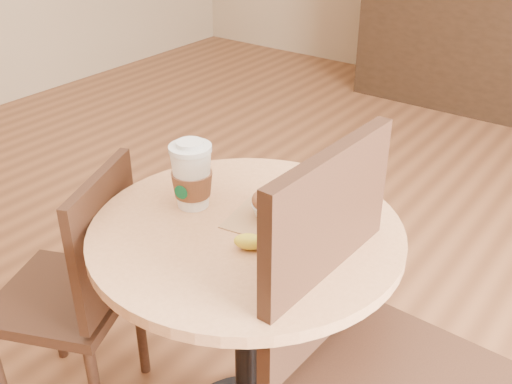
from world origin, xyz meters
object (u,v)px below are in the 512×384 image
chair_left (79,288)px  muffin (269,204)px  banana (279,224)px  cafe_table (247,290)px  coffee_cup (192,177)px  chair_right (371,358)px

chair_left → muffin: same height
muffin → banana: (0.05, -0.03, -0.02)m
banana → chair_left: bearing=-163.4°
muffin → banana: muffin is taller
cafe_table → coffee_cup: 0.33m
cafe_table → chair_right: chair_right is taller
chair_right → coffee_cup: (-0.55, 0.05, 0.26)m
coffee_cup → muffin: coffee_cup is taller
chair_left → banana: chair_left is taller
chair_left → muffin: size_ratio=9.59×
chair_right → muffin: chair_right is taller
chair_left → banana: size_ratio=3.00×
chair_right → coffee_cup: size_ratio=5.78×
cafe_table → banana: 0.23m
cafe_table → chair_right: 0.38m
cafe_table → chair_right: size_ratio=0.74×
chair_right → banana: chair_right is taller
cafe_table → banana: bearing=22.0°
cafe_table → muffin: (0.02, 0.06, 0.23)m
chair_right → banana: bearing=78.7°
chair_left → chair_right: 0.87m
muffin → banana: 0.07m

